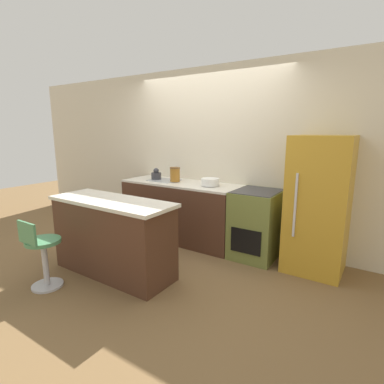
# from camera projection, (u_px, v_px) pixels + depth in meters

# --- Properties ---
(ground_plane) EXTENTS (14.00, 14.00, 0.00)m
(ground_plane) POSITION_uv_depth(u_px,v_px,m) (183.00, 249.00, 4.30)
(ground_plane) COLOR brown
(wall_back) EXTENTS (8.00, 0.06, 2.60)m
(wall_back) POSITION_uv_depth(u_px,v_px,m) (209.00, 155.00, 4.61)
(wall_back) COLOR beige
(wall_back) RESTS_ON ground_plane
(back_counter) EXTENTS (1.86, 0.66, 0.91)m
(back_counter) POSITION_uv_depth(u_px,v_px,m) (181.00, 211.00, 4.64)
(back_counter) COLOR #4C2D1E
(back_counter) RESTS_ON ground_plane
(kitchen_island) EXTENTS (1.56, 0.58, 0.90)m
(kitchen_island) POSITION_uv_depth(u_px,v_px,m) (113.00, 237.00, 3.52)
(kitchen_island) COLOR #4C2D1E
(kitchen_island) RESTS_ON ground_plane
(oven_range) EXTENTS (0.57, 0.67, 0.91)m
(oven_range) POSITION_uv_depth(u_px,v_px,m) (256.00, 224.00, 3.98)
(oven_range) COLOR olive
(oven_range) RESTS_ON ground_plane
(refrigerator) EXTENTS (0.66, 0.65, 1.62)m
(refrigerator) POSITION_uv_depth(u_px,v_px,m) (318.00, 205.00, 3.52)
(refrigerator) COLOR gold
(refrigerator) RESTS_ON ground_plane
(stool_chair) EXTENTS (0.36, 0.36, 0.77)m
(stool_chair) POSITION_uv_depth(u_px,v_px,m) (42.00, 254.00, 3.18)
(stool_chair) COLOR #B7B7BC
(stool_chair) RESTS_ON ground_plane
(kettle) EXTENTS (0.16, 0.16, 0.18)m
(kettle) POSITION_uv_depth(u_px,v_px,m) (156.00, 175.00, 4.78)
(kettle) COLOR #333338
(kettle) RESTS_ON back_counter
(mixing_bowl) EXTENTS (0.25, 0.25, 0.10)m
(mixing_bowl) POSITION_uv_depth(u_px,v_px,m) (210.00, 182.00, 4.25)
(mixing_bowl) COLOR white
(mixing_bowl) RESTS_ON back_counter
(canister_jar) EXTENTS (0.16, 0.16, 0.22)m
(canister_jar) POSITION_uv_depth(u_px,v_px,m) (175.00, 174.00, 4.57)
(canister_jar) COLOR #9E6623
(canister_jar) RESTS_ON back_counter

